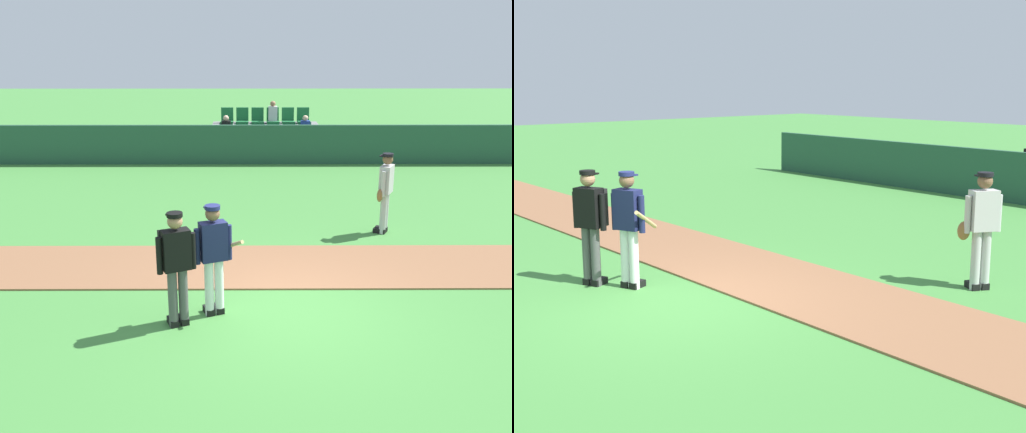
{
  "view_description": "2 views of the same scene",
  "coord_description": "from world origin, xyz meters",
  "views": [
    {
      "loc": [
        -0.45,
        -8.24,
        4.14
      ],
      "look_at": [
        -0.39,
        1.46,
        1.11
      ],
      "focal_mm": 40.76,
      "sensor_mm": 36.0,
      "label": 1
    },
    {
      "loc": [
        7.98,
        -5.07,
        3.07
      ],
      "look_at": [
        0.35,
        1.49,
        1.1
      ],
      "focal_mm": 49.1,
      "sensor_mm": 36.0,
      "label": 2
    }
  ],
  "objects": [
    {
      "name": "batter_navy_jersey",
      "position": [
        -1.04,
        -0.07,
        0.97
      ],
      "size": [
        0.75,
        0.69,
        1.76
      ],
      "color": "white",
      "rests_on": "ground"
    },
    {
      "name": "umpire_home_plate",
      "position": [
        -1.56,
        -0.42,
        1.0
      ],
      "size": [
        0.55,
        0.43,
        1.76
      ],
      "color": "#4C4C4C",
      "rests_on": "ground"
    },
    {
      "name": "ground_plane",
      "position": [
        0.0,
        0.0,
        0.0
      ],
      "size": [
        80.0,
        80.0,
        0.0
      ],
      "primitive_type": "plane",
      "color": "#42843A"
    },
    {
      "name": "infield_dirt_path",
      "position": [
        0.0,
        1.86,
        0.01
      ],
      "size": [
        28.0,
        2.11,
        0.03
      ],
      "primitive_type": "cube",
      "color": "brown",
      "rests_on": "ground"
    },
    {
      "name": "runner_grey_jersey",
      "position": [
        2.4,
        3.81,
        0.96
      ],
      "size": [
        0.46,
        0.6,
        1.76
      ],
      "color": "#B2B2B2",
      "rests_on": "ground"
    }
  ]
}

